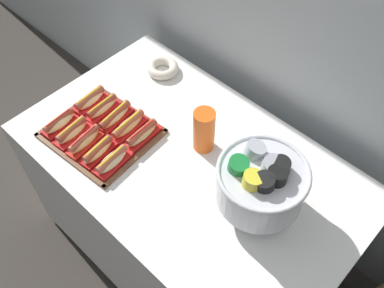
{
  "coord_description": "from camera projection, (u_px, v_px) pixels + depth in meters",
  "views": [
    {
      "loc": [
        0.69,
        -0.71,
        2.15
      ],
      "look_at": [
        -0.02,
        0.04,
        0.84
      ],
      "focal_mm": 40.56,
      "sensor_mm": 36.0,
      "label": 1
    }
  ],
  "objects": [
    {
      "name": "ground_plane",
      "position": [
        190.0,
        247.0,
        2.3
      ],
      "size": [
        10.0,
        10.0,
        0.0
      ],
      "primitive_type": "plane",
      "color": "#38332D"
    },
    {
      "name": "buffet_table",
      "position": [
        190.0,
        208.0,
        1.98
      ],
      "size": [
        1.37,
        0.82,
        0.79
      ],
      "color": "white",
      "rests_on": "ground_plane"
    },
    {
      "name": "serving_tray",
      "position": [
        102.0,
        134.0,
        1.76
      ],
      "size": [
        0.43,
        0.39,
        0.01
      ],
      "color": "brown",
      "rests_on": "buffet_table"
    },
    {
      "name": "hot_dog_0",
      "position": [
        60.0,
        123.0,
        1.75
      ],
      "size": [
        0.08,
        0.16,
        0.06
      ],
      "color": "#B21414",
      "rests_on": "serving_tray"
    },
    {
      "name": "hot_dog_1",
      "position": [
        72.0,
        132.0,
        1.72
      ],
      "size": [
        0.09,
        0.17,
        0.06
      ],
      "color": "red",
      "rests_on": "serving_tray"
    },
    {
      "name": "hot_dog_2",
      "position": [
        85.0,
        141.0,
        1.69
      ],
      "size": [
        0.08,
        0.17,
        0.06
      ],
      "color": "red",
      "rests_on": "serving_tray"
    },
    {
      "name": "hot_dog_3",
      "position": [
        98.0,
        151.0,
        1.66
      ],
      "size": [
        0.08,
        0.16,
        0.06
      ],
      "color": "#B21414",
      "rests_on": "serving_tray"
    },
    {
      "name": "hot_dog_4",
      "position": [
        112.0,
        161.0,
        1.63
      ],
      "size": [
        0.08,
        0.16,
        0.06
      ],
      "color": "red",
      "rests_on": "serving_tray"
    },
    {
      "name": "hot_dog_5",
      "position": [
        90.0,
        100.0,
        1.83
      ],
      "size": [
        0.08,
        0.16,
        0.06
      ],
      "color": "red",
      "rests_on": "serving_tray"
    },
    {
      "name": "hot_dog_6",
      "position": [
        102.0,
        108.0,
        1.8
      ],
      "size": [
        0.07,
        0.16,
        0.06
      ],
      "color": "red",
      "rests_on": "serving_tray"
    },
    {
      "name": "hot_dog_7",
      "position": [
        115.0,
        117.0,
        1.77
      ],
      "size": [
        0.08,
        0.18,
        0.06
      ],
      "color": "red",
      "rests_on": "serving_tray"
    },
    {
      "name": "hot_dog_8",
      "position": [
        128.0,
        126.0,
        1.74
      ],
      "size": [
        0.08,
        0.18,
        0.06
      ],
      "color": "red",
      "rests_on": "serving_tray"
    },
    {
      "name": "hot_dog_9",
      "position": [
        142.0,
        135.0,
        1.71
      ],
      "size": [
        0.07,
        0.18,
        0.06
      ],
      "color": "red",
      "rests_on": "serving_tray"
    },
    {
      "name": "punch_bowl",
      "position": [
        261.0,
        183.0,
        1.42
      ],
      "size": [
        0.31,
        0.31,
        0.28
      ],
      "color": "silver",
      "rests_on": "buffet_table"
    },
    {
      "name": "cup_stack",
      "position": [
        204.0,
        130.0,
        1.65
      ],
      "size": [
        0.08,
        0.08,
        0.19
      ],
      "color": "#EA5B19",
      "rests_on": "buffet_table"
    },
    {
      "name": "donut",
      "position": [
        163.0,
        68.0,
        1.98
      ],
      "size": [
        0.15,
        0.15,
        0.04
      ],
      "color": "silver",
      "rests_on": "buffet_table"
    }
  ]
}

